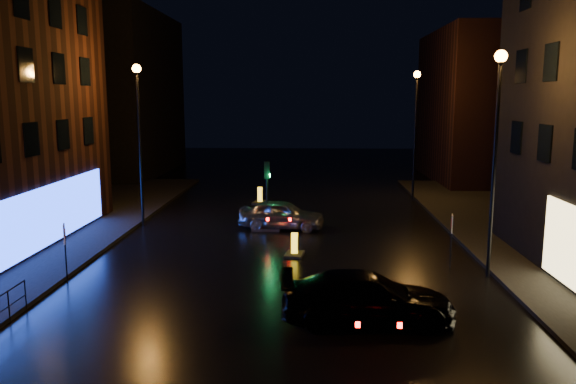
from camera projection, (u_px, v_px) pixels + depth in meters
The scene contains 13 objects.
ground at pixel (271, 341), 15.67m from camera, with size 120.00×120.00×0.00m, color black.
building_far_left at pixel (119, 94), 49.63m from camera, with size 8.00×16.00×14.00m, color black.
building_far_right at pixel (483, 106), 45.58m from camera, with size 8.00×14.00×12.00m, color black.
street_lamp_lfar at pixel (139, 120), 28.85m from camera, with size 0.44×0.44×8.37m.
street_lamp_rnear at pixel (497, 129), 20.33m from camera, with size 0.44×0.44×8.37m.
street_lamp_rfar at pixel (416, 115), 36.10m from camera, with size 0.44×0.44×8.37m.
traffic_signal at pixel (267, 217), 29.42m from camera, with size 1.40×2.40×3.45m.
silver_hatchback at pixel (282, 214), 28.93m from camera, with size 1.76×4.37×1.49m, color #A5A7AD.
dark_sedan at pixel (368, 298), 16.85m from camera, with size 2.12×5.21×1.51m, color black.
bollard_near at pixel (294, 250), 24.10m from camera, with size 0.90×1.22×0.98m.
bollard_far at pixel (260, 200), 36.04m from camera, with size 0.98×1.30×1.03m.
road_sign_left at pixel (65, 239), 20.47m from camera, with size 0.24×0.50×2.16m.
road_sign_right at pixel (452, 228), 22.12m from camera, with size 0.16×0.52×2.16m.
Camera 1 is at (1.08, -14.72, 6.71)m, focal length 35.00 mm.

